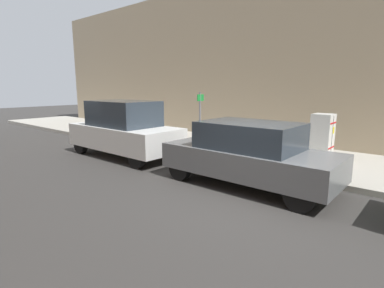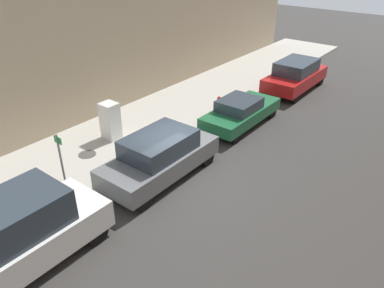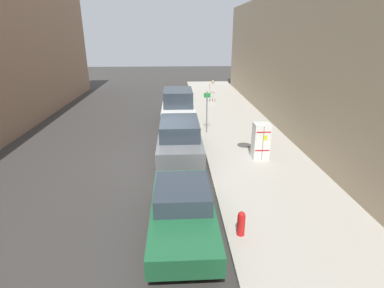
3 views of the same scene
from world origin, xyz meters
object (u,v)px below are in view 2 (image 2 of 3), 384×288
Objects in this scene: discarded_refrigerator at (110,121)px; street_sign_post at (62,162)px; parked_suv_gray at (160,156)px; fire_hydrant at (219,103)px; parked_van_white at (18,235)px; parked_sedan_green at (241,112)px; parked_suv_red at (295,75)px.

street_sign_post reaches higher than discarded_refrigerator.
discarded_refrigerator is at bearing 118.36° from street_sign_post.
street_sign_post is 3.39m from parked_suv_gray.
fire_hydrant is (-0.04, 9.09, -0.93)m from street_sign_post.
fire_hydrant is 6.35m from parked_suv_gray.
street_sign_post is 0.49× the size of parked_van_white.
parked_van_white is (1.55, -2.49, -0.41)m from street_sign_post.
fire_hydrant is 0.16× the size of parked_suv_gray.
fire_hydrant is at bearing 69.65° from discarded_refrigerator.
street_sign_post reaches higher than parked_sedan_green.
discarded_refrigerator is 0.34× the size of parked_suv_red.
discarded_refrigerator is 5.72m from fire_hydrant.
parked_sedan_green is at bearing -19.22° from fire_hydrant.
parked_sedan_green is at bearing 79.68° from street_sign_post.
street_sign_post is at bearing -61.64° from discarded_refrigerator.
fire_hydrant is (1.98, 5.35, -0.43)m from discarded_refrigerator.
parked_sedan_green is (-0.00, 11.03, -0.36)m from parked_van_white.
fire_hydrant is 11.70m from parked_van_white.
discarded_refrigerator is at bearing -110.35° from fire_hydrant.
parked_van_white is 16.98m from parked_suv_red.
parked_sedan_green is at bearing 90.00° from parked_van_white.
discarded_refrigerator reaches higher than parked_suv_red.
parked_suv_red is (1.59, 5.40, 0.37)m from fire_hydrant.
parked_suv_red is at bearing 83.88° from street_sign_post.
fire_hydrant is 0.16× the size of parked_van_white.
parked_van_white is at bearing -90.00° from parked_sedan_green.
parked_suv_red is (-0.00, 11.54, 0.01)m from parked_suv_gray.
parked_suv_gray reaches higher than parked_sedan_green.
parked_van_white is (3.58, -6.24, 0.10)m from discarded_refrigerator.
parked_suv_red is (-0.00, 16.98, -0.15)m from parked_van_white.
street_sign_post is 3.15× the size of fire_hydrant.
parked_van_white is at bearing -82.17° from fire_hydrant.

